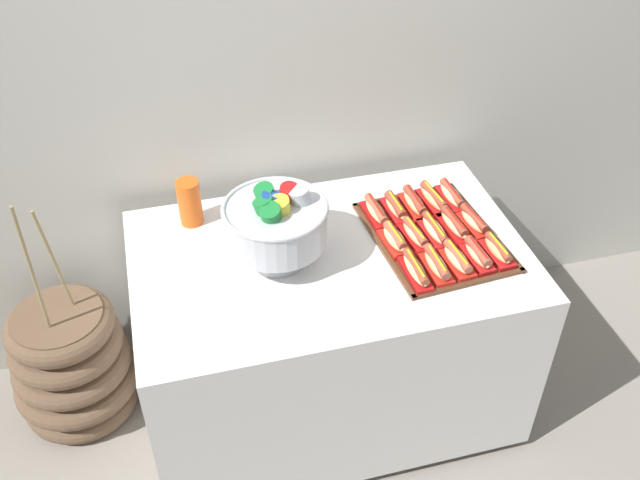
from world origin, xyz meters
name	(u,v)px	position (x,y,z in m)	size (l,w,h in m)	color
ground_plane	(328,398)	(0.00, 0.00, 0.00)	(10.00, 10.00, 0.00)	gray
back_wall	(290,39)	(0.00, 0.54, 1.30)	(6.00, 0.10, 2.60)	beige
buffet_table	(329,329)	(0.00, 0.00, 0.40)	(1.33, 0.84, 0.77)	white
floor_vase	(72,363)	(-0.95, 0.22, 0.24)	(0.47, 0.47, 1.03)	brown
serving_tray	(434,237)	(0.37, -0.01, 0.77)	(0.44, 0.55, 0.01)	#56331E
hot_dog_0	(415,270)	(0.23, -0.19, 0.80)	(0.06, 0.18, 0.06)	#B21414
hot_dog_1	(436,265)	(0.31, -0.18, 0.80)	(0.07, 0.17, 0.06)	red
hot_dog_2	(457,260)	(0.38, -0.17, 0.80)	(0.08, 0.17, 0.06)	red
hot_dog_3	(478,255)	(0.46, -0.17, 0.80)	(0.07, 0.16, 0.06)	red
hot_dog_4	(498,250)	(0.53, -0.16, 0.80)	(0.07, 0.16, 0.06)	red
hot_dog_5	(395,239)	(0.22, -0.02, 0.80)	(0.08, 0.16, 0.06)	red
hot_dog_6	(415,235)	(0.30, -0.02, 0.80)	(0.08, 0.17, 0.06)	#B21414
hot_dog_7	(435,231)	(0.37, -0.01, 0.80)	(0.07, 0.18, 0.06)	red
hot_dog_8	(454,225)	(0.45, 0.00, 0.80)	(0.07, 0.18, 0.06)	#B21414
hot_dog_9	(474,221)	(0.52, 0.00, 0.80)	(0.08, 0.16, 0.06)	red
hot_dog_10	(376,212)	(0.21, 0.14, 0.80)	(0.07, 0.17, 0.06)	#B21414
hot_dog_11	(395,207)	(0.28, 0.15, 0.80)	(0.07, 0.16, 0.06)	red
hot_dog_12	(415,203)	(0.36, 0.15, 0.80)	(0.07, 0.18, 0.06)	red
hot_dog_13	(433,199)	(0.43, 0.16, 0.80)	(0.08, 0.19, 0.06)	red
hot_dog_14	(452,196)	(0.51, 0.17, 0.80)	(0.07, 0.18, 0.06)	red
punch_bowl	(276,221)	(-0.17, 0.02, 0.93)	(0.34, 0.34, 0.27)	silver
cup_stack	(190,202)	(-0.43, 0.30, 0.85)	(0.08, 0.08, 0.17)	#EA5B19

